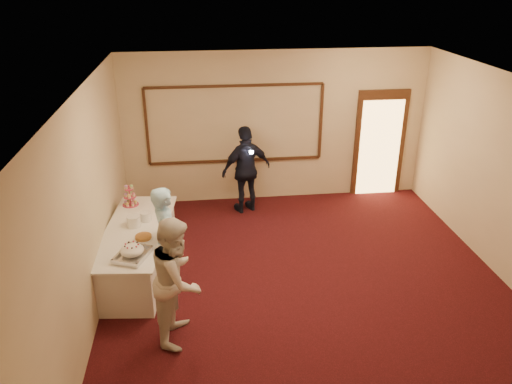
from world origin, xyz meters
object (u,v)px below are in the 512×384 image
at_px(pavlova_tray, 132,252).
at_px(plate_stack_a, 134,221).
at_px(cupcake_stand, 130,197).
at_px(guest, 246,170).
at_px(plate_stack_b, 146,216).
at_px(buffet_table, 138,251).
at_px(woman, 178,279).
at_px(tart, 143,237).
at_px(man, 167,239).

xyz_separation_m(pavlova_tray, plate_stack_a, (-0.07, 0.91, 0.00)).
xyz_separation_m(cupcake_stand, guest, (2.05, 1.14, -0.05)).
bearing_deg(guest, plate_stack_b, 23.96).
distance_m(buffet_table, woman, 1.72).
bearing_deg(woman, cupcake_stand, 30.56).
relative_size(buffet_table, plate_stack_b, 13.83).
relative_size(plate_stack_a, plate_stack_b, 1.18).
relative_size(tart, man, 0.17).
xyz_separation_m(cupcake_stand, woman, (0.83, -2.40, -0.07)).
distance_m(plate_stack_b, guest, 2.47).
bearing_deg(cupcake_stand, pavlova_tray, -82.99).
bearing_deg(pavlova_tray, man, 39.36).
bearing_deg(buffet_table, man, -41.83).
distance_m(buffet_table, guest, 2.80).
distance_m(man, woman, 1.09).
xyz_separation_m(pavlova_tray, woman, (0.62, -0.71, -0.01)).
height_order(buffet_table, plate_stack_a, plate_stack_a).
xyz_separation_m(buffet_table, man, (0.49, -0.44, 0.43)).
height_order(pavlova_tray, guest, guest).
bearing_deg(cupcake_stand, tart, -75.41).
bearing_deg(cupcake_stand, plate_stack_a, -80.07).
xyz_separation_m(tart, guest, (1.75, 2.32, 0.06)).
bearing_deg(woman, plate_stack_b, 27.93).
bearing_deg(tart, cupcake_stand, 104.59).
distance_m(buffet_table, cupcake_stand, 1.04).
bearing_deg(pavlova_tray, buffet_table, 92.90).
height_order(buffet_table, guest, guest).
relative_size(plate_stack_a, woman, 0.13).
relative_size(cupcake_stand, man, 0.24).
bearing_deg(plate_stack_a, woman, -66.79).
height_order(cupcake_stand, tart, cupcake_stand).
xyz_separation_m(pavlova_tray, guest, (1.85, 2.82, 0.00)).
height_order(buffet_table, pavlova_tray, pavlova_tray).
height_order(cupcake_stand, man, man).
xyz_separation_m(plate_stack_b, guest, (1.75, 1.74, 0.01)).
height_order(buffet_table, cupcake_stand, cupcake_stand).
distance_m(man, guest, 2.82).
relative_size(pavlova_tray, cupcake_stand, 1.58).
bearing_deg(pavlova_tray, woman, -48.75).
xyz_separation_m(plate_stack_b, tart, (0.01, -0.58, -0.05)).
xyz_separation_m(buffet_table, tart, (0.14, -0.31, 0.41)).
bearing_deg(plate_stack_b, buffet_table, -116.23).
distance_m(plate_stack_a, plate_stack_b, 0.24).
relative_size(cupcake_stand, guest, 0.23).
height_order(plate_stack_a, plate_stack_b, plate_stack_a).
bearing_deg(plate_stack_a, plate_stack_b, 45.57).
bearing_deg(man, plate_stack_a, 30.86).
height_order(pavlova_tray, tart, pavlova_tray).
relative_size(buffet_table, woman, 1.46).
relative_size(buffet_table, cupcake_stand, 6.34).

